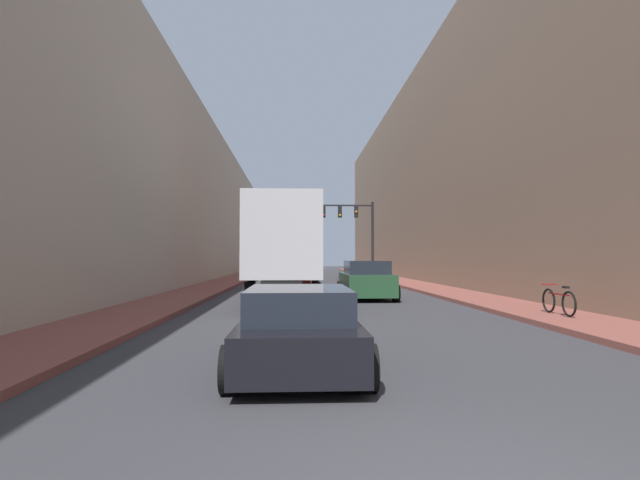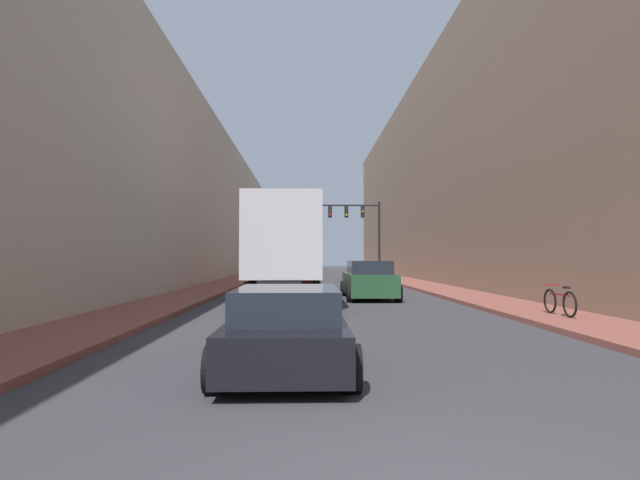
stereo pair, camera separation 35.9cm
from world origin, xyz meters
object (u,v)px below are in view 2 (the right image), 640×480
at_px(traffic_signal_gantry, 362,225).
at_px(suv_car, 369,281).
at_px(parked_bicycle, 560,302).
at_px(sedan_car, 287,329).
at_px(semi_truck, 289,248).

bearing_deg(traffic_signal_gantry, suv_car, -95.39).
bearing_deg(parked_bicycle, sedan_car, -141.90).
bearing_deg(sedan_car, suv_car, 77.38).
height_order(suv_car, parked_bicycle, suv_car).
height_order(semi_truck, traffic_signal_gantry, traffic_signal_gantry).
distance_m(semi_truck, sedan_car, 14.36).
height_order(semi_truck, sedan_car, semi_truck).
distance_m(suv_car, traffic_signal_gantry, 17.96).
relative_size(suv_car, traffic_signal_gantry, 0.75).
bearing_deg(parked_bicycle, suv_car, 120.30).
xyz_separation_m(sedan_car, suv_car, (3.03, 13.54, 0.16)).
relative_size(sedan_car, suv_car, 0.91).
relative_size(semi_truck, parked_bicycle, 8.03).
bearing_deg(parked_bicycle, traffic_signal_gantry, 96.40).
distance_m(sedan_car, suv_car, 13.87).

